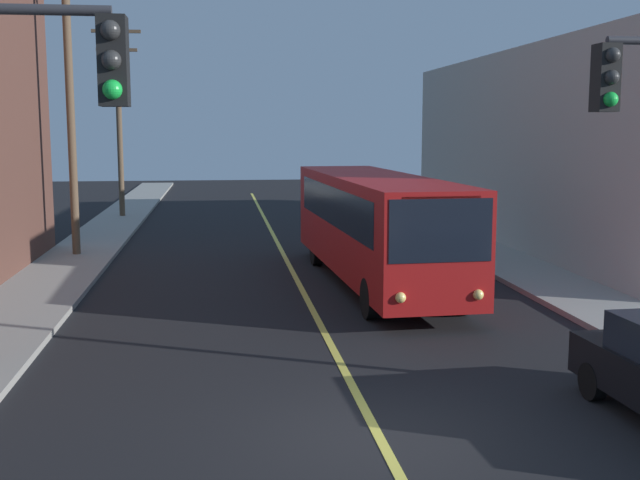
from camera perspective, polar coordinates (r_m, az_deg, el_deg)
name	(u,v)px	position (r m, az deg, el deg)	size (l,w,h in m)	color
ground_plane	(380,439)	(12.10, 4.33, -14.09)	(120.00, 120.00, 0.00)	black
sidewalk_left	(30,302)	(22.01, -20.20, -4.20)	(2.50, 90.00, 0.15)	gray
sidewalk_right	(559,288)	(23.48, 16.87, -3.31)	(2.50, 90.00, 0.15)	gray
lane_stripe_center	(289,266)	(26.47, -2.22, -1.86)	(0.16, 60.00, 0.01)	#D8CC4C
building_right_warehouse	(640,149)	(34.34, 22.09, 6.10)	(12.00, 22.95, 7.49)	#B2B2A8
city_bus	(374,223)	(23.16, 3.95, 1.24)	(3.11, 12.24, 3.20)	maroon
utility_pole_mid	(69,80)	(29.06, -17.64, 10.95)	(2.40, 0.28, 11.10)	brown
utility_pole_far	(119,109)	(41.35, -14.31, 9.15)	(2.40, 0.28, 9.77)	brown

